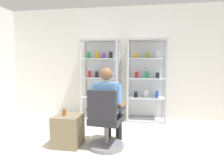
{
  "coord_description": "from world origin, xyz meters",
  "views": [
    {
      "loc": [
        0.52,
        -2.01,
        1.37
      ],
      "look_at": [
        -0.04,
        1.36,
        1.0
      ],
      "focal_mm": 32.34,
      "sensor_mm": 36.0,
      "label": 1
    }
  ],
  "objects": [
    {
      "name": "storage_crate",
      "position": [
        -0.72,
        1.05,
        0.25
      ],
      "size": [
        0.43,
        0.45,
        0.51
      ],
      "primitive_type": "cube",
      "color": "#72664C",
      "rests_on": "ground"
    },
    {
      "name": "back_wall",
      "position": [
        0.0,
        3.0,
        1.35
      ],
      "size": [
        6.0,
        0.1,
        2.7
      ],
      "primitive_type": "cube",
      "color": "silver",
      "rests_on": "ground"
    },
    {
      "name": "seated_shopkeeper",
      "position": [
        -0.07,
        1.17,
        0.71
      ],
      "size": [
        0.52,
        0.6,
        1.29
      ],
      "color": "black",
      "rests_on": "ground"
    },
    {
      "name": "display_cabinet_left",
      "position": [
        -0.55,
        2.76,
        0.96
      ],
      "size": [
        0.9,
        0.45,
        1.9
      ],
      "color": "#B7B7BC",
      "rests_on": "ground"
    },
    {
      "name": "display_cabinet_right",
      "position": [
        0.55,
        2.76,
        0.96
      ],
      "size": [
        0.9,
        0.45,
        1.9
      ],
      "color": "#B7B7BC",
      "rests_on": "ground"
    },
    {
      "name": "office_chair",
      "position": [
        -0.09,
        1.01,
        0.39
      ],
      "size": [
        0.59,
        0.56,
        0.96
      ],
      "color": "slate",
      "rests_on": "ground"
    },
    {
      "name": "tea_glass",
      "position": [
        -0.77,
        1.03,
        0.56
      ],
      "size": [
        0.06,
        0.06,
        0.11
      ],
      "primitive_type": "cylinder",
      "color": "brown",
      "rests_on": "storage_crate"
    }
  ]
}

